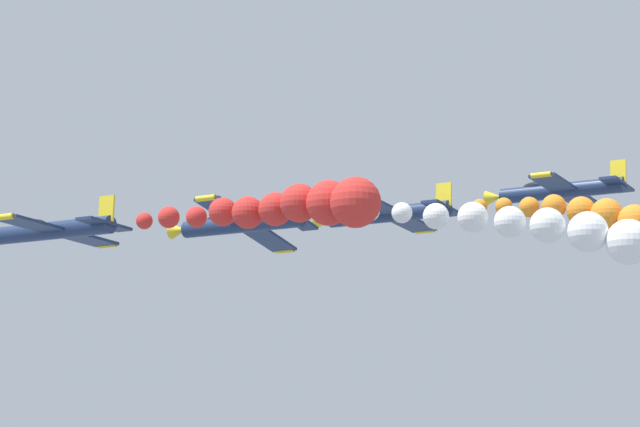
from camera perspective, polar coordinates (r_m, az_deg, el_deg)
airplane_lead at (r=84.79m, az=-11.11°, el=-0.68°), size 9.57×10.35×2.35m
smoke_trail_lead at (r=71.98m, az=-0.93°, el=0.30°), size 4.53×17.55×2.81m
airplane_left_inner at (r=88.08m, az=-3.35°, el=-0.44°), size 9.38×10.35×3.13m
airplane_right_inner at (r=92.08m, az=2.77°, el=-0.02°), size 9.55×10.35×2.51m
airplane_left_outer at (r=96.74m, az=9.91°, el=0.95°), size 9.55×10.35×2.47m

